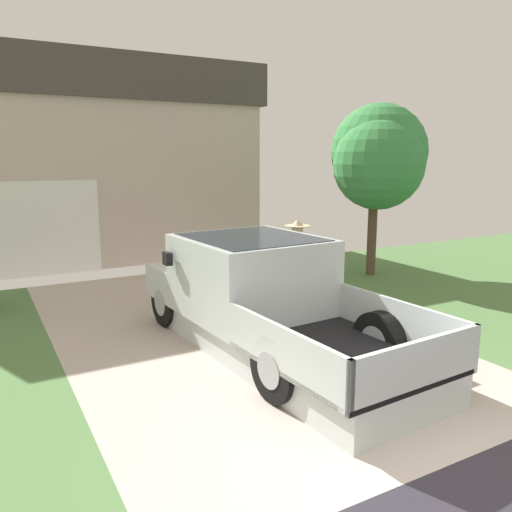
# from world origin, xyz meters

# --- Properties ---
(pickup_truck) EXTENTS (2.30, 5.32, 1.61)m
(pickup_truck) POSITION_xyz_m (0.17, 3.63, 0.72)
(pickup_truck) COLOR silver
(pickup_truck) RESTS_ON ground
(person_with_hat) EXTENTS (0.46, 0.46, 1.72)m
(person_with_hat) POSITION_xyz_m (1.52, 4.60, 0.93)
(person_with_hat) COLOR navy
(person_with_hat) RESTS_ON ground
(handbag) EXTENTS (0.39, 0.18, 0.48)m
(handbag) POSITION_xyz_m (1.47, 4.42, 0.15)
(handbag) COLOR #232328
(handbag) RESTS_ON ground
(house_with_garage) EXTENTS (9.45, 5.57, 5.33)m
(house_with_garage) POSITION_xyz_m (-0.70, 12.75, 2.70)
(house_with_garage) COLOR #C1ACA1
(house_with_garage) RESTS_ON ground
(front_yard_tree) EXTENTS (2.48, 2.52, 4.04)m
(front_yard_tree) POSITION_xyz_m (4.87, 6.31, 2.80)
(front_yard_tree) COLOR brown
(front_yard_tree) RESTS_ON ground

